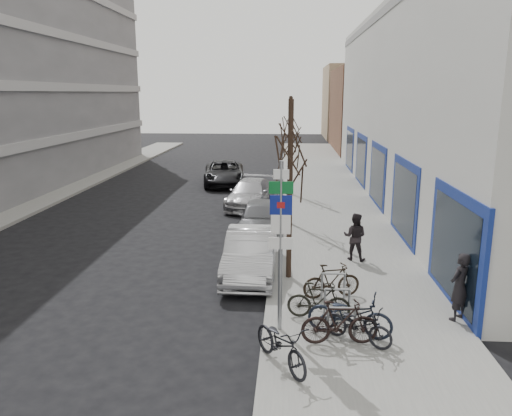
# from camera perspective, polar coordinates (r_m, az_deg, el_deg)

# --- Properties ---
(ground) EXTENTS (120.00, 120.00, 0.00)m
(ground) POSITION_cam_1_polar(r_m,az_deg,el_deg) (12.64, -8.58, -13.77)
(ground) COLOR black
(ground) RESTS_ON ground
(sidewalk_east) EXTENTS (5.00, 70.00, 0.15)m
(sidewalk_east) POSITION_cam_1_polar(r_m,az_deg,el_deg) (21.81, 8.80, -1.98)
(sidewalk_east) COLOR slate
(sidewalk_east) RESTS_ON ground
(brick_building_far) EXTENTS (12.00, 14.00, 8.00)m
(brick_building_far) POSITION_cam_1_polar(r_m,az_deg,el_deg) (52.08, 15.69, 10.73)
(brick_building_far) COLOR brown
(brick_building_far) RESTS_ON ground
(tan_building_far) EXTENTS (13.00, 12.00, 9.00)m
(tan_building_far) POSITION_cam_1_polar(r_m,az_deg,el_deg) (66.90, 13.55, 11.69)
(tan_building_far) COLOR #937A5B
(tan_building_far) RESTS_ON ground
(highway_sign_pole) EXTENTS (0.55, 0.10, 4.20)m
(highway_sign_pole) POSITION_cam_1_polar(r_m,az_deg,el_deg) (11.45, 2.83, -3.27)
(highway_sign_pole) COLOR gray
(highway_sign_pole) RESTS_ON ground
(bike_rack) EXTENTS (0.66, 2.26, 0.83)m
(bike_rack) POSITION_cam_1_polar(r_m,az_deg,el_deg) (12.69, 9.23, -10.39)
(bike_rack) COLOR gray
(bike_rack) RESTS_ON sidewalk_east
(tree_near) EXTENTS (1.80, 1.80, 5.50)m
(tree_near) POSITION_cam_1_polar(r_m,az_deg,el_deg) (14.58, 3.96, 6.85)
(tree_near) COLOR black
(tree_near) RESTS_ON ground
(tree_mid) EXTENTS (1.80, 1.80, 5.50)m
(tree_mid) POSITION_cam_1_polar(r_m,az_deg,el_deg) (21.05, 3.96, 8.75)
(tree_mid) COLOR black
(tree_mid) RESTS_ON ground
(tree_far) EXTENTS (1.80, 1.80, 5.50)m
(tree_far) POSITION_cam_1_polar(r_m,az_deg,el_deg) (27.54, 3.96, 9.75)
(tree_far) COLOR black
(tree_far) RESTS_ON ground
(meter_front) EXTENTS (0.10, 0.08, 1.27)m
(meter_front) POSITION_cam_1_polar(r_m,az_deg,el_deg) (14.79, 2.01, -5.71)
(meter_front) COLOR gray
(meter_front) RESTS_ON sidewalk_east
(meter_mid) EXTENTS (0.10, 0.08, 1.27)m
(meter_mid) POSITION_cam_1_polar(r_m,az_deg,el_deg) (20.07, 2.54, -0.67)
(meter_mid) COLOR gray
(meter_mid) RESTS_ON sidewalk_east
(meter_back) EXTENTS (0.10, 0.08, 1.27)m
(meter_back) POSITION_cam_1_polar(r_m,az_deg,el_deg) (25.45, 2.84, 2.26)
(meter_back) COLOR gray
(meter_back) RESTS_ON sidewalk_east
(bike_near_left) EXTENTS (1.49, 1.88, 1.15)m
(bike_near_left) POSITION_cam_1_polar(r_m,az_deg,el_deg) (10.58, 2.90, -14.86)
(bike_near_left) COLOR black
(bike_near_left) RESTS_ON sidewalk_east
(bike_near_right) EXTENTS (1.79, 0.67, 1.06)m
(bike_near_right) POSITION_cam_1_polar(r_m,az_deg,el_deg) (11.55, 9.55, -12.73)
(bike_near_right) COLOR black
(bike_near_right) RESTS_ON sidewalk_east
(bike_mid_curb) EXTENTS (2.06, 1.10, 1.21)m
(bike_mid_curb) POSITION_cam_1_polar(r_m,az_deg,el_deg) (11.94, 10.69, -11.50)
(bike_mid_curb) COLOR black
(bike_mid_curb) RESTS_ON sidewalk_east
(bike_mid_inner) EXTENTS (1.64, 0.67, 0.97)m
(bike_mid_inner) POSITION_cam_1_polar(r_m,az_deg,el_deg) (12.69, 7.18, -10.43)
(bike_mid_inner) COLOR black
(bike_mid_inner) RESTS_ON sidewalk_east
(bike_far_curb) EXTENTS (1.67, 1.31, 1.01)m
(bike_far_curb) POSITION_cam_1_polar(r_m,az_deg,el_deg) (11.71, 11.57, -12.59)
(bike_far_curb) COLOR black
(bike_far_curb) RESTS_ON sidewalk_east
(bike_far_inner) EXTENTS (1.72, 0.92, 1.00)m
(bike_far_inner) POSITION_cam_1_polar(r_m,az_deg,el_deg) (13.96, 8.63, -8.18)
(bike_far_inner) COLOR black
(bike_far_inner) RESTS_ON sidewalk_east
(parked_car_front) EXTENTS (1.54, 4.40, 1.45)m
(parked_car_front) POSITION_cam_1_polar(r_m,az_deg,el_deg) (15.79, -0.61, -5.21)
(parked_car_front) COLOR #B8B9BE
(parked_car_front) RESTS_ON ground
(parked_car_mid) EXTENTS (1.80, 4.15, 1.39)m
(parked_car_mid) POSITION_cam_1_polar(r_m,az_deg,el_deg) (20.38, 0.44, -1.08)
(parked_car_mid) COLOR #55565B
(parked_car_mid) RESTS_ON ground
(parked_car_back) EXTENTS (2.49, 4.89, 1.36)m
(parked_car_back) POSITION_cam_1_polar(r_m,az_deg,el_deg) (25.25, -0.67, 1.64)
(parked_car_back) COLOR #A3A3A8
(parked_car_back) RESTS_ON ground
(lane_car) EXTENTS (3.14, 5.62, 1.48)m
(lane_car) POSITION_cam_1_polar(r_m,az_deg,el_deg) (31.50, -3.64, 4.02)
(lane_car) COLOR black
(lane_car) RESTS_ON ground
(pedestrian_near) EXTENTS (0.75, 0.73, 1.73)m
(pedestrian_near) POSITION_cam_1_polar(r_m,az_deg,el_deg) (13.38, 22.23, -8.32)
(pedestrian_near) COLOR black
(pedestrian_near) RESTS_ON sidewalk_east
(pedestrian_far) EXTENTS (0.70, 0.57, 1.63)m
(pedestrian_far) POSITION_cam_1_polar(r_m,az_deg,el_deg) (17.08, 11.23, -3.19)
(pedestrian_far) COLOR black
(pedestrian_far) RESTS_ON sidewalk_east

